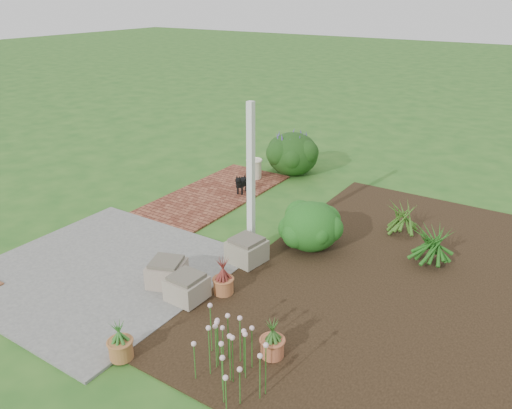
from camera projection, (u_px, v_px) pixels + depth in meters
The scene contains 18 objects.
ground at pixel (233, 248), 8.44m from camera, with size 80.00×80.00×0.00m, color #255C1D.
concrete_patio at pixel (102, 270), 7.72m from camera, with size 3.50×3.50×0.04m, color #60615E.
brick_path at pixel (216, 194), 10.63m from camera, with size 1.60×3.50×0.04m, color brown.
garden_bed at pixel (386, 276), 7.56m from camera, with size 4.00×7.00×0.03m, color black.
veranda_post at pixel (251, 180), 7.87m from camera, with size 0.10×0.10×2.50m, color white.
stone_trough_near at pixel (187, 288), 6.93m from camera, with size 0.48×0.48×0.32m, color gray.
stone_trough_mid at pixel (167, 273), 7.28m from camera, with size 0.50×0.50×0.33m, color gray.
stone_trough_far at pixel (247, 251), 7.89m from camera, with size 0.51×0.51×0.34m, color gray.
black_dog at pixel (241, 183), 10.51m from camera, with size 0.20×0.47×0.40m.
cream_ceramic_urn at pixel (254, 169), 11.38m from camera, with size 0.32×0.32×0.43m, color beige.
evergreen_shrub at pixel (311, 225), 8.24m from camera, with size 0.96×0.96×0.82m, color #0E3E0D.
agapanthus_clump_back at pixel (431, 241), 7.77m from camera, with size 0.87×0.87×0.78m, color #10400E, non-canonical shape.
agapanthus_clump_front at pixel (402, 215), 8.74m from camera, with size 0.79×0.79×0.71m, color #193D10, non-canonical shape.
pink_flower_patch at pixel (221, 361), 5.33m from camera, with size 1.04×1.04×0.66m, color #113D0F, non-canonical shape.
terracotta_pot_bronze at pixel (223, 285), 7.09m from camera, with size 0.29×0.29×0.23m, color #AB653A.
terracotta_pot_small_left at pixel (272, 347), 5.87m from camera, with size 0.28×0.28×0.23m, color #B5613D.
terracotta_pot_small_right at pixel (121, 349), 5.83m from camera, with size 0.28×0.28×0.24m, color #A16536.
purple_flowering_bush at pixel (293, 153), 11.68m from camera, with size 1.19×1.19×1.01m, color black.
Camera 1 is at (4.41, -6.04, 4.01)m, focal length 35.00 mm.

